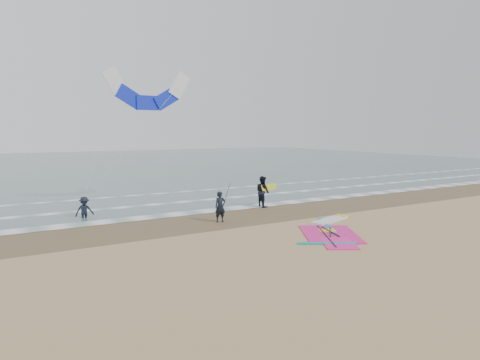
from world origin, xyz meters
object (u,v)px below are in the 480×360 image
windsurf_rig (331,230)px  person_standing (220,207)px  surf_kite (148,93)px  person_walking (263,191)px  person_wading (84,204)px

windsurf_rig → person_standing: person_standing is taller
surf_kite → windsurf_rig: bearing=-67.5°
person_walking → surf_kite: bearing=45.9°
person_standing → surf_kite: 9.97m
person_walking → person_standing: bearing=117.3°
person_walking → surf_kite: 9.75m
windsurf_rig → person_wading: 13.38m
windsurf_rig → person_standing: bearing=129.9°
person_standing → person_wading: (-6.01, 4.69, -0.04)m
person_walking → person_wading: person_walking is taller
person_walking → surf_kite: (-5.70, 4.84, 6.25)m
surf_kite → person_standing: bearing=-80.7°
person_standing → person_walking: bearing=35.9°
person_standing → surf_kite: size_ratio=0.21×
windsurf_rig → surf_kite: surf_kite is taller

